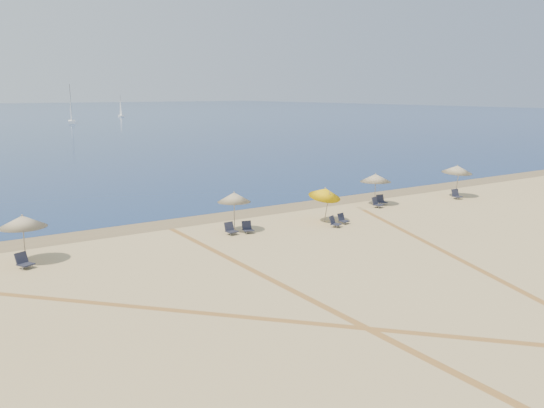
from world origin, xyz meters
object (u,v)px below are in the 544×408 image
(umbrella_3, at_px, (325,193))
(chair_8, at_px, (381,200))
(chair_4, at_px, (247,228))
(chair_6, at_px, (343,219))
(chair_3, at_px, (231,229))
(sailboat_0, at_px, (121,110))
(umbrella_1, at_px, (23,221))
(umbrella_5, at_px, (457,169))
(chair_5, at_px, (334,222))
(chair_2, at_px, (24,261))
(umbrella_4, at_px, (376,178))
(umbrella_2, at_px, (234,197))
(chair_7, at_px, (377,203))
(sailboat_1, at_px, (71,112))
(chair_9, at_px, (456,195))

(umbrella_3, distance_m, chair_8, 7.44)
(chair_4, height_order, chair_6, chair_4)
(chair_3, xyz_separation_m, chair_4, (1.00, -0.22, -0.01))
(chair_4, distance_m, sailboat_0, 162.55)
(umbrella_1, distance_m, umbrella_5, 31.19)
(chair_5, distance_m, chair_8, 8.14)
(umbrella_3, relative_size, umbrella_5, 0.94)
(umbrella_3, xyz_separation_m, chair_4, (-5.46, 0.32, -1.56))
(chair_4, bearing_deg, sailboat_0, 84.26)
(chair_2, distance_m, chair_8, 24.59)
(chair_5, height_order, chair_6, chair_5)
(chair_4, bearing_deg, umbrella_4, 21.33)
(umbrella_2, bearing_deg, chair_8, 4.84)
(chair_6, distance_m, chair_8, 7.05)
(umbrella_4, distance_m, chair_8, 1.70)
(umbrella_1, xyz_separation_m, umbrella_4, (23.83, 1.00, -0.04))
(umbrella_1, height_order, chair_7, umbrella_1)
(umbrella_1, xyz_separation_m, sailboat_0, (61.04, 153.91, 0.10))
(umbrella_3, relative_size, chair_7, 2.82)
(chair_2, bearing_deg, umbrella_4, -19.49)
(chair_2, xyz_separation_m, chair_3, (11.10, 0.18, -0.01))
(umbrella_3, height_order, sailboat_1, sailboat_1)
(chair_2, height_order, sailboat_1, sailboat_1)
(umbrella_1, height_order, chair_8, umbrella_1)
(chair_3, relative_size, sailboat_1, 0.07)
(umbrella_1, height_order, umbrella_2, umbrella_2)
(chair_6, relative_size, chair_7, 0.82)
(umbrella_1, xyz_separation_m, chair_4, (11.83, -1.00, -1.69))
(umbrella_3, height_order, chair_8, umbrella_3)
(umbrella_2, height_order, chair_3, umbrella_2)
(umbrella_3, bearing_deg, umbrella_4, 19.53)
(chair_3, bearing_deg, umbrella_4, 4.83)
(chair_4, distance_m, chair_7, 11.48)
(chair_2, relative_size, sailboat_1, 0.09)
(umbrella_2, height_order, chair_4, umbrella_2)
(umbrella_5, bearing_deg, chair_8, 171.56)
(umbrella_4, height_order, chair_2, umbrella_4)
(chair_2, bearing_deg, chair_9, -23.84)
(chair_5, height_order, sailboat_1, sailboat_1)
(chair_6, height_order, sailboat_0, sailboat_0)
(chair_4, distance_m, sailboat_1, 126.54)
(chair_9, bearing_deg, chair_4, -167.83)
(umbrella_2, height_order, chair_2, umbrella_2)
(chair_2, height_order, sailboat_0, sailboat_0)
(umbrella_3, xyz_separation_m, sailboat_1, (19.53, 124.34, 1.10))
(chair_5, height_order, sailboat_0, sailboat_0)
(chair_4, xyz_separation_m, chair_5, (5.07, -1.70, -0.00))
(umbrella_5, distance_m, chair_4, 19.47)
(sailboat_0, bearing_deg, chair_8, -93.57)
(chair_3, distance_m, sailboat_1, 126.52)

